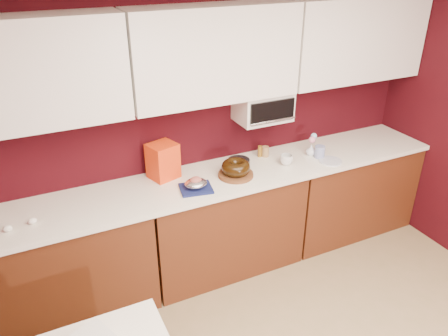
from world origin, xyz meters
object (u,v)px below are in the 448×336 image
toaster_oven (263,106)px  coffee_mug (286,159)px  pandoro_box (163,161)px  bundt_cake (236,167)px  blue_jar (320,152)px  flower_vase (311,149)px  foil_ham_nest (196,183)px

toaster_oven → coffee_mug: size_ratio=4.26×
coffee_mug → pandoro_box: bearing=167.0°
toaster_oven → bundt_cake: bearing=-148.2°
toaster_oven → blue_jar: bearing=-26.2°
blue_jar → flower_vase: bearing=117.2°
pandoro_box → blue_jar: size_ratio=2.69×
toaster_oven → foil_ham_nest: 0.89m
pandoro_box → foil_ham_nest: bearing=-80.5°
bundt_cake → foil_ham_nest: 0.38m
flower_vase → bundt_cake: bearing=-175.1°
foil_ham_nest → pandoro_box: size_ratio=0.61×
bundt_cake → pandoro_box: pandoro_box is taller
foil_ham_nest → bundt_cake: bearing=9.9°
blue_jar → coffee_mug: bearing=178.4°
foil_ham_nest → coffee_mug: coffee_mug is taller
blue_jar → pandoro_box: bearing=169.8°
foil_ham_nest → blue_jar: size_ratio=1.64×
bundt_cake → flower_vase: (0.79, 0.07, -0.03)m
bundt_cake → coffee_mug: bearing=0.5°
foil_ham_nest → pandoro_box: bearing=116.9°
foil_ham_nest → flower_vase: size_ratio=1.62×
foil_ham_nest → blue_jar: bearing=2.8°
foil_ham_nest → flower_vase: (1.16, 0.13, -0.00)m
flower_vase → coffee_mug: bearing=-168.0°
toaster_oven → coffee_mug: toaster_oven is taller
toaster_oven → pandoro_box: 0.95m
bundt_cake → flower_vase: size_ratio=2.16×
coffee_mug → blue_jar: (0.34, -0.01, 0.00)m
toaster_oven → flower_vase: toaster_oven is taller
blue_jar → foil_ham_nest: bearing=-177.2°
bundt_cake → flower_vase: 0.79m
bundt_cake → coffee_mug: 0.49m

